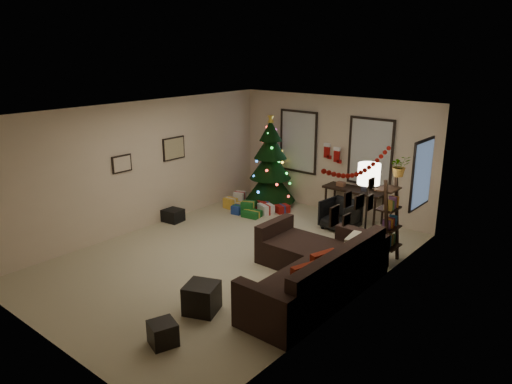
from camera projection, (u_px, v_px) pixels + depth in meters
floor at (231, 258)px, 8.98m from camera, size 7.00×7.00×0.00m
ceiling at (229, 111)px, 8.20m from camera, size 7.00×7.00×0.00m
wall_back at (333, 155)px, 11.17m from camera, size 5.00×0.00×5.00m
wall_front at (39, 249)px, 6.01m from camera, size 5.00×0.00×5.00m
wall_left at (142, 166)px, 10.12m from camera, size 0.00×7.00×7.00m
wall_right at (356, 218)px, 7.06m from camera, size 0.00×7.00×7.00m
window_back_left at (299, 142)px, 11.67m from camera, size 1.05×0.06×1.50m
window_back_right at (371, 152)px, 10.51m from camera, size 1.05×0.06×1.50m
window_right_wall at (423, 174)px, 8.92m from camera, size 0.06×0.90×1.30m
christmas_tree at (270, 167)px, 11.73m from camera, size 1.22×1.22×2.27m
presents at (251, 206)px, 11.49m from camera, size 1.50×1.01×0.30m
sofa at (314, 271)px, 7.77m from camera, size 2.04×2.95×0.91m
pillow_red_a at (304, 278)px, 6.79m from camera, size 0.23×0.42×0.40m
pillow_red_b at (324, 266)px, 7.17m from camera, size 0.25×0.46×0.44m
pillow_cream at (352, 249)px, 7.81m from camera, size 0.20×0.47×0.46m
ottoman_near at (202, 298)px, 7.11m from camera, size 0.60×0.60×0.44m
ottoman_far at (163, 333)px, 6.33m from camera, size 0.43×0.43×0.32m
desk at (354, 192)px, 10.71m from camera, size 1.38×0.49×0.74m
desk_chair at (340, 215)px, 10.30m from camera, size 0.68×0.65×0.64m
bookshelf at (390, 222)px, 8.60m from camera, size 0.30×0.47×1.58m
potted_plant at (400, 163)px, 8.44m from camera, size 0.58×0.58×0.49m
floor_lamp at (368, 181)px, 8.40m from camera, size 0.39×0.39×1.82m
art_map at (174, 148)px, 10.68m from camera, size 0.04×0.60×0.50m
art_abstract at (122, 164)px, 9.70m from camera, size 0.04×0.45×0.35m
gallery at (353, 205)px, 6.96m from camera, size 0.03×1.25×0.54m
garland at (359, 165)px, 6.93m from camera, size 0.08×1.90×0.30m
stocking_left at (327, 150)px, 11.21m from camera, size 0.20×0.05×0.36m
stocking_right at (337, 155)px, 10.93m from camera, size 0.20×0.05×0.36m
storage_bin at (171, 215)px, 10.85m from camera, size 0.59×0.43×0.27m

